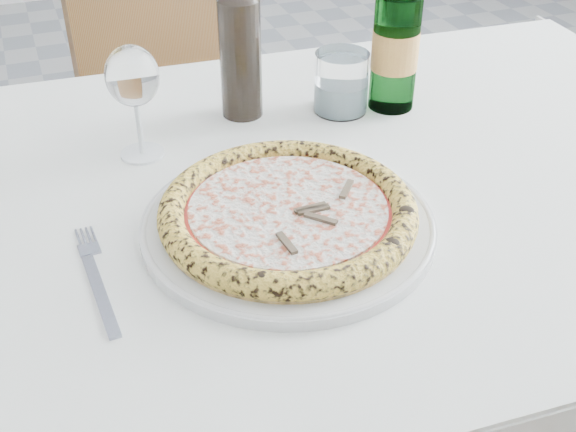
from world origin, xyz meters
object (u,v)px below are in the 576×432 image
at_px(chair_far, 192,101).
at_px(plate, 288,224).
at_px(pizza, 288,212).
at_px(dining_table, 262,241).
at_px(tumbler, 341,86).
at_px(beer_bottle, 396,39).
at_px(wine_bottle, 240,46).
at_px(wine_glass, 133,79).

xyz_separation_m(chair_far, plate, (-0.08, -0.83, 0.23)).
relative_size(plate, pizza, 1.14).
distance_m(dining_table, pizza, 0.15).
relative_size(tumbler, beer_bottle, 0.34).
xyz_separation_m(dining_table, chair_far, (0.08, 0.73, -0.14)).
distance_m(dining_table, wine_bottle, 0.29).
relative_size(plate, wine_glass, 2.19).
relative_size(plate, wine_bottle, 1.38).
relative_size(pizza, wine_glass, 1.91).
height_order(plate, pizza, pizza).
bearing_deg(chair_far, tumbler, -79.00).
height_order(dining_table, pizza, pizza).
bearing_deg(wine_bottle, chair_far, 86.00).
bearing_deg(dining_table, wine_bottle, 78.63).
xyz_separation_m(plate, wine_bottle, (0.04, 0.31, 0.10)).
bearing_deg(plate, wine_glass, 118.16).
distance_m(dining_table, tumbler, 0.28).
xyz_separation_m(dining_table, beer_bottle, (0.27, 0.15, 0.20)).
bearing_deg(beer_bottle, pizza, -136.60).
bearing_deg(tumbler, plate, -125.08).
bearing_deg(wine_glass, dining_table, -47.43).
xyz_separation_m(wine_glass, tumbler, (0.32, 0.03, -0.07)).
height_order(wine_glass, wine_bottle, wine_bottle).
distance_m(chair_far, wine_glass, 0.71).
height_order(dining_table, beer_bottle, beer_bottle).
bearing_deg(chair_far, wine_bottle, -94.00).
bearing_deg(pizza, chair_far, 84.59).
height_order(pizza, beer_bottle, beer_bottle).
distance_m(pizza, beer_bottle, 0.38).
bearing_deg(wine_glass, chair_far, 70.77).
bearing_deg(wine_glass, wine_bottle, 22.74).
bearing_deg(plate, wine_bottle, 82.23).
xyz_separation_m(pizza, tumbler, (0.19, 0.27, 0.01)).
distance_m(chair_far, beer_bottle, 0.69).
distance_m(chair_far, tumbler, 0.63).
bearing_deg(plate, tumbler, 54.92).
bearing_deg(wine_bottle, beer_bottle, -14.02).
bearing_deg(chair_far, plate, -95.41).
distance_m(chair_far, pizza, 0.87).
height_order(dining_table, wine_glass, wine_glass).
bearing_deg(plate, beer_bottle, 43.40).
xyz_separation_m(chair_far, tumbler, (0.11, -0.56, 0.26)).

